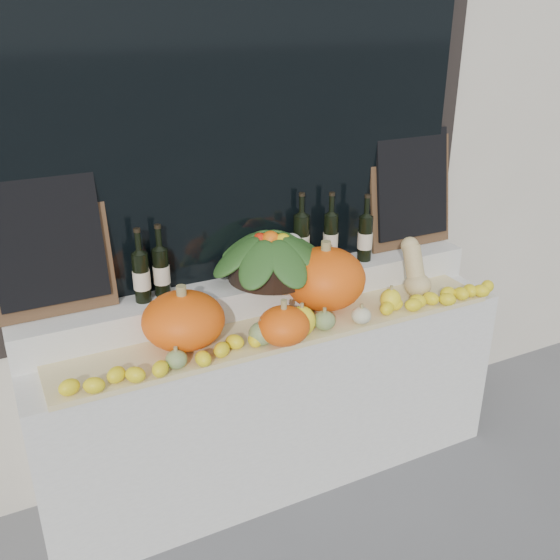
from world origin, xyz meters
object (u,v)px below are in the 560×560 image
object	(u,v)px
butternut_squash	(415,271)
produce_bowl	(271,255)
wine_bottle_tall	(301,241)
pumpkin_right	(325,278)
pumpkin_left	(183,320)

from	to	relation	value
butternut_squash	produce_bowl	world-z (taller)	produce_bowl
wine_bottle_tall	produce_bowl	bearing A→B (deg)	-163.53
pumpkin_right	butternut_squash	size ratio (longest dim) A/B	1.36
pumpkin_right	wine_bottle_tall	xyz separation A→B (m)	(-0.02, 0.21, 0.12)
wine_bottle_tall	pumpkin_right	bearing A→B (deg)	-85.52
wine_bottle_tall	butternut_squash	bearing A→B (deg)	-30.34
pumpkin_right	produce_bowl	xyz separation A→B (m)	(-0.21, 0.15, 0.11)
pumpkin_left	produce_bowl	bearing A→B (deg)	22.31
produce_bowl	wine_bottle_tall	size ratio (longest dim) A/B	1.65
produce_bowl	wine_bottle_tall	distance (m)	0.20
pumpkin_right	pumpkin_left	bearing A→B (deg)	-175.56
produce_bowl	pumpkin_left	bearing A→B (deg)	-157.69
butternut_squash	pumpkin_right	bearing A→B (deg)	170.89
pumpkin_left	wine_bottle_tall	xyz separation A→B (m)	(0.71, 0.27, 0.15)
butternut_squash	wine_bottle_tall	xyz separation A→B (m)	(-0.49, 0.29, 0.15)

